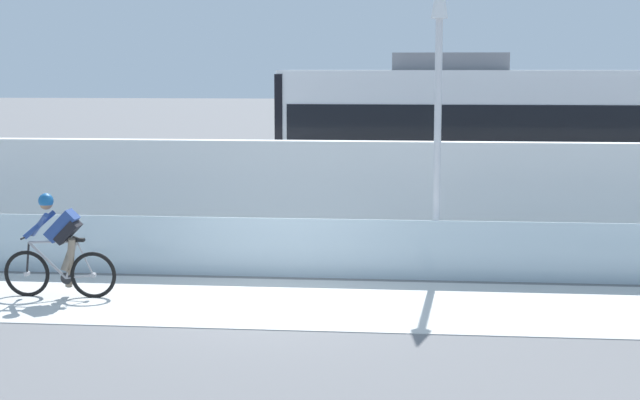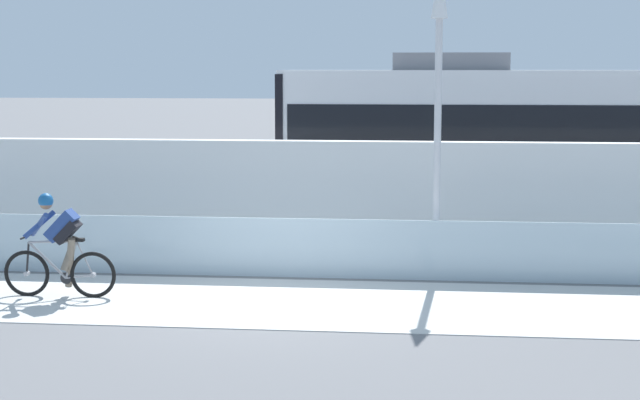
{
  "view_description": "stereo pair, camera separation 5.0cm",
  "coord_description": "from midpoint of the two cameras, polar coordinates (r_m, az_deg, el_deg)",
  "views": [
    {
      "loc": [
        2.32,
        -14.48,
        3.49
      ],
      "look_at": [
        0.59,
        2.35,
        1.25
      ],
      "focal_mm": 55.98,
      "sensor_mm": 36.0,
      "label": 1
    },
    {
      "loc": [
        2.37,
        -14.48,
        3.49
      ],
      "look_at": [
        0.59,
        2.35,
        1.25
      ],
      "focal_mm": 55.98,
      "sensor_mm": 36.0,
      "label": 2
    }
  ],
  "objects": [
    {
      "name": "ground_plane",
      "position": [
        15.08,
        -3.25,
        -5.86
      ],
      "size": [
        200.0,
        200.0,
        0.0
      ],
      "primitive_type": "plane",
      "color": "slate"
    },
    {
      "name": "cyclist_on_bike",
      "position": [
        15.73,
        -14.76,
        -2.63
      ],
      "size": [
        1.77,
        0.58,
        1.61
      ],
      "color": "black",
      "rests_on": "ground"
    },
    {
      "name": "tram_rail_near",
      "position": [
        21.03,
        -0.61,
        -2.0
      ],
      "size": [
        32.0,
        0.08,
        0.01
      ],
      "primitive_type": "cube",
      "color": "#595654",
      "rests_on": "ground"
    },
    {
      "name": "lamp_post_antenna",
      "position": [
        16.63,
        6.7,
        6.81
      ],
      "size": [
        0.28,
        0.28,
        5.2
      ],
      "color": "gray",
      "rests_on": "ground"
    },
    {
      "name": "bike_path_deck",
      "position": [
        15.07,
        -3.25,
        -5.83
      ],
      "size": [
        32.0,
        3.2,
        0.01
      ],
      "primitive_type": "cube",
      "color": "beige",
      "rests_on": "ground"
    },
    {
      "name": "tram_rail_far",
      "position": [
        22.44,
        -0.2,
        -1.39
      ],
      "size": [
        32.0,
        0.08,
        0.01
      ],
      "primitive_type": "cube",
      "color": "#595654",
      "rests_on": "ground"
    },
    {
      "name": "glass_parapet",
      "position": [
        16.76,
        -2.27,
        -2.74
      ],
      "size": [
        32.0,
        0.05,
        1.0
      ],
      "primitive_type": "cube",
      "color": "silver",
      "rests_on": "ground"
    },
    {
      "name": "tram",
      "position": [
        21.53,
        12.53,
        3.11
      ],
      "size": [
        11.06,
        2.54,
        3.81
      ],
      "color": "silver",
      "rests_on": "ground"
    },
    {
      "name": "concrete_barrier_wall",
      "position": [
        18.44,
        -1.49,
        0.05
      ],
      "size": [
        32.0,
        0.36,
        2.17
      ],
      "primitive_type": "cube",
      "color": "white",
      "rests_on": "ground"
    }
  ]
}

